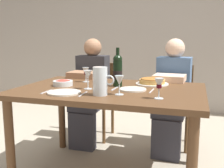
{
  "coord_description": "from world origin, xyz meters",
  "views": [
    {
      "loc": [
        0.66,
        -2.05,
        1.17
      ],
      "look_at": [
        -0.01,
        0.09,
        0.78
      ],
      "focal_mm": 43.1,
      "sensor_mm": 36.0,
      "label": 1
    }
  ],
  "objects_px": {
    "baked_tart": "(152,81)",
    "wine_glass_left_diner": "(119,81)",
    "wine_glass_right_diner": "(159,84)",
    "dining_table": "(110,99)",
    "wine_bottle": "(118,70)",
    "wine_glass_centre": "(88,75)",
    "chair_right": "(174,99)",
    "dinner_plate_left_setting": "(64,92)",
    "diner_left": "(89,88)",
    "dinner_plate_right_setting": "(133,89)",
    "diner_right": "(172,93)",
    "wine_glass_spare": "(86,72)",
    "salad_bowl": "(63,83)",
    "chair_left": "(97,94)",
    "water_pitcher": "(100,83)"
  },
  "relations": [
    {
      "from": "baked_tart",
      "to": "wine_glass_left_diner",
      "type": "relative_size",
      "value": 2.06
    },
    {
      "from": "chair_left",
      "to": "salad_bowl",
      "type": "bearing_deg",
      "value": 91.12
    },
    {
      "from": "diner_left",
      "to": "chair_right",
      "type": "bearing_deg",
      "value": -164.89
    },
    {
      "from": "wine_bottle",
      "to": "dining_table",
      "type": "bearing_deg",
      "value": -107.34
    },
    {
      "from": "dining_table",
      "to": "baked_tart",
      "type": "distance_m",
      "value": 0.44
    },
    {
      "from": "wine_glass_centre",
      "to": "diner_right",
      "type": "xyz_separation_m",
      "value": [
        0.6,
        0.76,
        -0.25
      ]
    },
    {
      "from": "baked_tart",
      "to": "wine_glass_right_diner",
      "type": "xyz_separation_m",
      "value": [
        0.13,
        -0.55,
        0.07
      ]
    },
    {
      "from": "dinner_plate_right_setting",
      "to": "chair_left",
      "type": "bearing_deg",
      "value": 125.27
    },
    {
      "from": "dinner_plate_left_setting",
      "to": "wine_glass_centre",
      "type": "bearing_deg",
      "value": 63.42
    },
    {
      "from": "dining_table",
      "to": "water_pitcher",
      "type": "distance_m",
      "value": 0.33
    },
    {
      "from": "water_pitcher",
      "to": "baked_tart",
      "type": "xyz_separation_m",
      "value": [
        0.28,
        0.56,
        -0.06
      ]
    },
    {
      "from": "chair_left",
      "to": "diner_right",
      "type": "distance_m",
      "value": 0.93
    },
    {
      "from": "chair_left",
      "to": "dinner_plate_right_setting",
      "type": "bearing_deg",
      "value": 124.6
    },
    {
      "from": "wine_glass_right_diner",
      "to": "dining_table",
      "type": "bearing_deg",
      "value": 149.04
    },
    {
      "from": "diner_left",
      "to": "wine_glass_centre",
      "type": "bearing_deg",
      "value": 110.72
    },
    {
      "from": "diner_left",
      "to": "diner_right",
      "type": "relative_size",
      "value": 1.0
    },
    {
      "from": "wine_bottle",
      "to": "salad_bowl",
      "type": "bearing_deg",
      "value": -166.14
    },
    {
      "from": "dining_table",
      "to": "dinner_plate_left_setting",
      "type": "bearing_deg",
      "value": -132.33
    },
    {
      "from": "dinner_plate_right_setting",
      "to": "diner_right",
      "type": "bearing_deg",
      "value": 70.73
    },
    {
      "from": "wine_glass_spare",
      "to": "diner_right",
      "type": "relative_size",
      "value": 0.12
    },
    {
      "from": "baked_tart",
      "to": "wine_glass_left_diner",
      "type": "bearing_deg",
      "value": -107.33
    },
    {
      "from": "dinner_plate_left_setting",
      "to": "chair_right",
      "type": "bearing_deg",
      "value": 59.27
    },
    {
      "from": "wine_bottle",
      "to": "diner_right",
      "type": "xyz_separation_m",
      "value": [
        0.41,
        0.57,
        -0.28
      ]
    },
    {
      "from": "dinner_plate_right_setting",
      "to": "dining_table",
      "type": "bearing_deg",
      "value": 175.52
    },
    {
      "from": "dining_table",
      "to": "wine_glass_left_diner",
      "type": "xyz_separation_m",
      "value": [
        0.14,
        -0.22,
        0.19
      ]
    },
    {
      "from": "dining_table",
      "to": "diner_right",
      "type": "bearing_deg",
      "value": 57.16
    },
    {
      "from": "wine_glass_left_diner",
      "to": "salad_bowl",
      "type": "bearing_deg",
      "value": 159.2
    },
    {
      "from": "chair_right",
      "to": "dinner_plate_right_setting",
      "type": "bearing_deg",
      "value": 78.71
    },
    {
      "from": "baked_tart",
      "to": "diner_left",
      "type": "relative_size",
      "value": 0.25
    },
    {
      "from": "water_pitcher",
      "to": "baked_tart",
      "type": "height_order",
      "value": "water_pitcher"
    },
    {
      "from": "chair_left",
      "to": "diner_left",
      "type": "xyz_separation_m",
      "value": [
        0.0,
        -0.24,
        0.12
      ]
    },
    {
      "from": "baked_tart",
      "to": "wine_glass_left_diner",
      "type": "distance_m",
      "value": 0.54
    },
    {
      "from": "wine_bottle",
      "to": "wine_glass_spare",
      "type": "xyz_separation_m",
      "value": [
        -0.35,
        0.13,
        -0.04
      ]
    },
    {
      "from": "wine_glass_right_diner",
      "to": "wine_glass_spare",
      "type": "height_order",
      "value": "wine_glass_right_diner"
    },
    {
      "from": "chair_right",
      "to": "wine_glass_left_diner",
      "type": "bearing_deg",
      "value": 78.77
    },
    {
      "from": "wine_glass_right_diner",
      "to": "diner_left",
      "type": "height_order",
      "value": "diner_left"
    },
    {
      "from": "salad_bowl",
      "to": "diner_right",
      "type": "relative_size",
      "value": 0.15
    },
    {
      "from": "wine_bottle",
      "to": "wine_glass_centre",
      "type": "bearing_deg",
      "value": -135.29
    },
    {
      "from": "dinner_plate_left_setting",
      "to": "diner_left",
      "type": "relative_size",
      "value": 0.22
    },
    {
      "from": "wine_bottle",
      "to": "wine_glass_left_diner",
      "type": "bearing_deg",
      "value": -71.78
    },
    {
      "from": "wine_glass_left_diner",
      "to": "wine_glass_centre",
      "type": "distance_m",
      "value": 0.33
    },
    {
      "from": "salad_bowl",
      "to": "diner_left",
      "type": "height_order",
      "value": "diner_left"
    },
    {
      "from": "dining_table",
      "to": "dinner_plate_right_setting",
      "type": "distance_m",
      "value": 0.22
    },
    {
      "from": "wine_bottle",
      "to": "chair_left",
      "type": "distance_m",
      "value": 1.01
    },
    {
      "from": "wine_glass_centre",
      "to": "dinner_plate_right_setting",
      "type": "xyz_separation_m",
      "value": [
        0.35,
        0.06,
        -0.1
      ]
    },
    {
      "from": "wine_glass_centre",
      "to": "chair_left",
      "type": "distance_m",
      "value": 1.09
    },
    {
      "from": "wine_bottle",
      "to": "chair_right",
      "type": "xyz_separation_m",
      "value": [
        0.42,
        0.81,
        -0.4
      ]
    },
    {
      "from": "dining_table",
      "to": "wine_glass_spare",
      "type": "height_order",
      "value": "wine_glass_spare"
    },
    {
      "from": "dining_table",
      "to": "salad_bowl",
      "type": "bearing_deg",
      "value": -179.88
    },
    {
      "from": "water_pitcher",
      "to": "wine_glass_centre",
      "type": "xyz_separation_m",
      "value": [
        -0.17,
        0.19,
        0.02
      ]
    }
  ]
}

